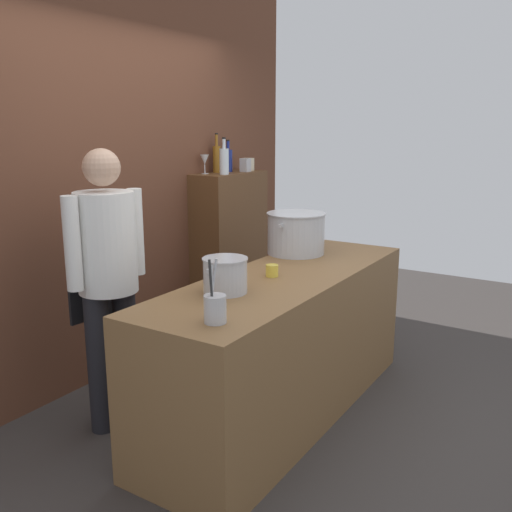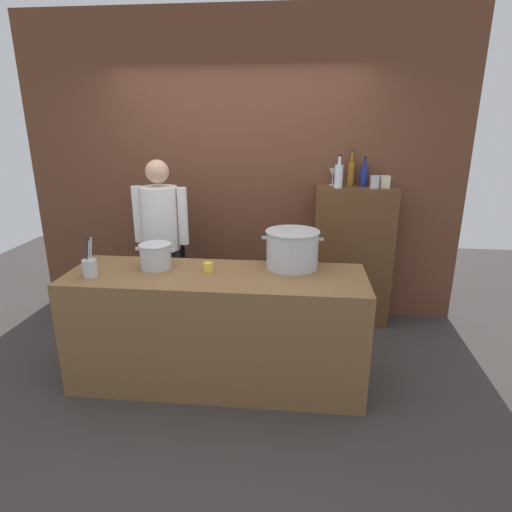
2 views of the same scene
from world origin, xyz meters
name	(u,v)px [view 2 (image 2 of 2)]	position (x,y,z in m)	size (l,w,h in m)	color
ground_plane	(219,378)	(0.00, 0.00, 0.00)	(8.00, 8.00, 0.00)	#383330
brick_back_panel	(241,171)	(0.00, 1.40, 1.50)	(4.40, 0.10, 3.00)	brown
prep_counter	(217,328)	(0.00, 0.00, 0.45)	(2.23, 0.70, 0.90)	brown
bar_cabinet	(352,256)	(1.14, 1.19, 0.69)	(0.76, 0.32, 1.39)	brown
chef	(162,236)	(-0.66, 0.80, 0.96)	(0.53, 0.37, 1.66)	black
stockpot_large	(292,249)	(0.56, 0.22, 1.05)	(0.47, 0.42, 0.29)	#B7BABF
stockpot_small	(156,256)	(-0.48, 0.09, 1.00)	(0.31, 0.25, 0.19)	#B7BABF
utensil_crock	(90,267)	(-0.90, -0.15, 0.97)	(0.10, 0.10, 0.30)	#B7BABF
butter_jar	(208,267)	(-0.06, 0.04, 0.94)	(0.08, 0.08, 0.07)	yellow
wine_bottle_amber	(351,173)	(1.09, 1.28, 1.51)	(0.07, 0.07, 0.33)	#8C5919
wine_bottle_clear	(339,176)	(0.96, 1.11, 1.50)	(0.08, 0.08, 0.30)	silver
wine_bottle_cobalt	(364,175)	(1.21, 1.25, 1.49)	(0.07, 0.07, 0.28)	navy
wine_glass_short	(333,173)	(0.91, 1.28, 1.50)	(0.08, 0.08, 0.16)	silver
spice_tin_silver	(374,182)	(1.29, 1.12, 1.45)	(0.07, 0.07, 0.12)	#B2B2B7
spice_tin_cream	(385,182)	(1.39, 1.16, 1.44)	(0.09, 0.09, 0.11)	beige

